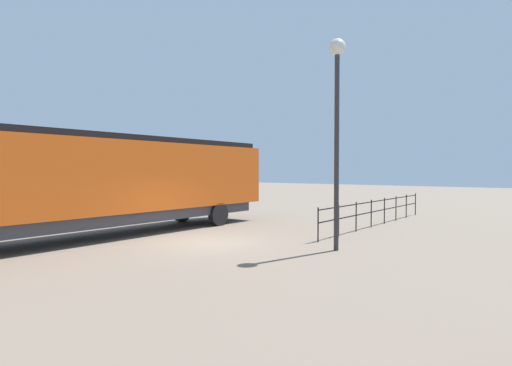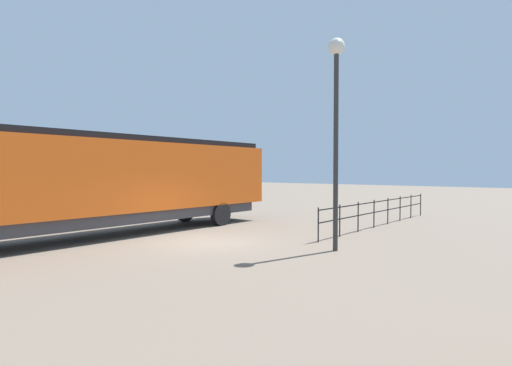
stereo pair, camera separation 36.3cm
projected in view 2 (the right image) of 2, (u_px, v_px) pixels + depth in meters
ground_plane at (209, 242)px, 15.24m from camera, size 120.00×120.00×0.00m
locomotive at (116, 179)px, 16.91m from camera, size 2.86×16.61×4.04m
lamp_post at (336, 101)px, 13.52m from camera, size 0.54×0.54×6.93m
platform_fence at (381, 209)px, 19.75m from camera, size 0.05×11.71×1.28m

